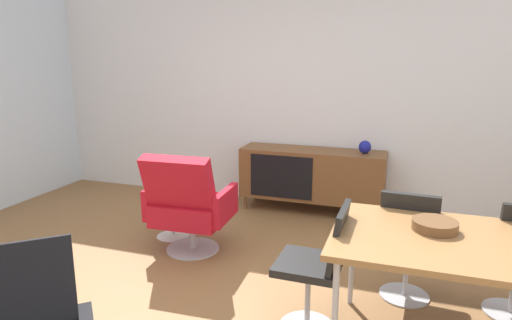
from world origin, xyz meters
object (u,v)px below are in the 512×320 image
object	(u,v)px
lounge_chair_red	(188,203)
side_table_round	(172,205)
dining_chair_near_window	(318,263)
wooden_bowl_on_table	(435,225)
fruit_bowl	(171,181)
sideboard	(312,174)
vase_cobalt	(365,147)
dining_chair_back_left	(408,240)
dining_table	(478,249)

from	to	relation	value
lounge_chair_red	side_table_round	xyz separation A→B (m)	(-0.33, 0.29, -0.15)
dining_chair_near_window	lounge_chair_red	world-z (taller)	lounge_chair_red
wooden_bowl_on_table	fruit_bowl	distance (m)	2.51
sideboard	side_table_round	bearing A→B (deg)	-134.91
lounge_chair_red	sideboard	bearing A→B (deg)	60.53
sideboard	vase_cobalt	xyz separation A→B (m)	(0.57, 0.00, 0.35)
wooden_bowl_on_table	lounge_chair_red	xyz separation A→B (m)	(-1.98, 0.67, -0.30)
dining_chair_near_window	fruit_bowl	xyz separation A→B (m)	(-1.65, 1.06, 0.09)
lounge_chair_red	dining_chair_back_left	bearing A→B (deg)	-6.66
vase_cobalt	fruit_bowl	world-z (taller)	vase_cobalt
fruit_bowl	vase_cobalt	bearing A→B (deg)	33.89
dining_table	dining_chair_back_left	xyz separation A→B (m)	(-0.35, 0.56, -0.23)
vase_cobalt	sideboard	bearing A→B (deg)	-179.81
sideboard	wooden_bowl_on_table	bearing A→B (deg)	-61.04
wooden_bowl_on_table	dining_chair_back_left	xyz separation A→B (m)	(-0.13, 0.46, -0.30)
dining_chair_back_left	side_table_round	distance (m)	2.24
side_table_round	dining_chair_near_window	bearing A→B (deg)	-32.84
sideboard	fruit_bowl	bearing A→B (deg)	-134.89
wooden_bowl_on_table	fruit_bowl	xyz separation A→B (m)	(-2.31, 0.96, -0.21)
sideboard	dining_chair_back_left	distance (m)	1.95
dining_table	wooden_bowl_on_table	bearing A→B (deg)	155.90
sideboard	wooden_bowl_on_table	xyz separation A→B (m)	(1.17, -2.11, 0.33)
dining_chair_near_window	lounge_chair_red	xyz separation A→B (m)	(-1.31, 0.78, -0.00)
sideboard	side_table_round	world-z (taller)	sideboard
fruit_bowl	lounge_chair_red	bearing A→B (deg)	-40.79
side_table_round	fruit_bowl	world-z (taller)	fruit_bowl
fruit_bowl	wooden_bowl_on_table	bearing A→B (deg)	-22.58
dining_chair_near_window	side_table_round	size ratio (longest dim) A/B	1.65
vase_cobalt	fruit_bowl	xyz separation A→B (m)	(-1.71, -1.15, -0.23)
dining_chair_back_left	dining_chair_near_window	xyz separation A→B (m)	(-0.53, -0.56, 0.00)
vase_cobalt	fruit_bowl	size ratio (longest dim) A/B	0.70
sideboard	fruit_bowl	size ratio (longest dim) A/B	8.00
sideboard	vase_cobalt	size ratio (longest dim) A/B	11.46
dining_chair_back_left	fruit_bowl	world-z (taller)	dining_chair_back_left
lounge_chair_red	fruit_bowl	bearing A→B (deg)	139.21
lounge_chair_red	side_table_round	bearing A→B (deg)	139.15
dining_table	dining_chair_near_window	bearing A→B (deg)	-179.94
dining_table	side_table_round	world-z (taller)	dining_table
dining_chair_back_left	dining_chair_near_window	distance (m)	0.77
dining_chair_back_left	lounge_chair_red	size ratio (longest dim) A/B	0.90
sideboard	vase_cobalt	distance (m)	0.67
dining_chair_back_left	lounge_chair_red	xyz separation A→B (m)	(-1.85, 0.22, -0.00)
side_table_round	fruit_bowl	distance (m)	0.24
sideboard	fruit_bowl	xyz separation A→B (m)	(-1.14, -1.15, 0.12)
wooden_bowl_on_table	dining_chair_back_left	distance (m)	0.56
sideboard	fruit_bowl	world-z (taller)	sideboard
vase_cobalt	lounge_chair_red	xyz separation A→B (m)	(-1.38, -1.44, -0.32)
sideboard	wooden_bowl_on_table	world-z (taller)	wooden_bowl_on_table
sideboard	lounge_chair_red	size ratio (longest dim) A/B	1.69
dining_chair_back_left	dining_chair_near_window	world-z (taller)	same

